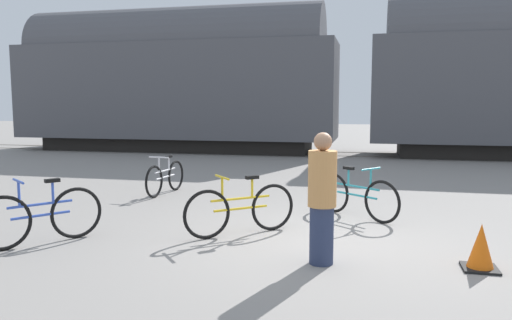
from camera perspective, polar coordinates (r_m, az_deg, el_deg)
The scene contains 10 objects.
ground_plane at distance 7.13m, azimuth 7.12°, elevation -9.41°, with size 80.00×80.00×0.00m, color gray.
freight_train at distance 19.28m, azimuth 11.15°, elevation 9.61°, with size 27.29×3.10×5.75m.
rail_near at distance 18.64m, azimuth 10.87°, elevation 0.43°, with size 39.29×0.07×0.01m, color #4C4238.
rail_far at distance 20.06m, azimuth 11.03°, elevation 0.86°, with size 39.29×0.07×0.01m, color #4C4238.
bicycle_teal at distance 8.68m, azimuth 11.42°, elevation -4.04°, with size 1.42×1.15×0.89m.
bicycle_blue at distance 7.54m, azimuth -23.35°, elevation -5.93°, with size 1.08×1.41×0.93m.
bicycle_silver at distance 10.90m, azimuth -10.32°, elevation -1.97°, with size 0.46×1.63×0.84m.
bicycle_yellow at distance 7.43m, azimuth -1.75°, elevation -5.65°, with size 1.41×1.21×0.90m.
person_in_tan at distance 6.07m, azimuth 7.56°, elevation -4.44°, with size 0.34×0.34×1.61m.
traffic_cone at distance 6.50m, azimuth 24.30°, elevation -9.19°, with size 0.40×0.40×0.55m.
Camera 1 is at (0.69, -6.82, 1.95)m, focal length 35.00 mm.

